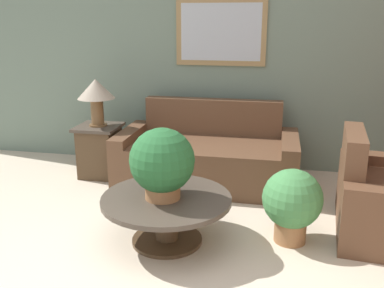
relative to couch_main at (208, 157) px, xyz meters
The scene contains 7 objects.
wall_back 1.23m from the couch_main, 109.19° to the left, with size 7.21×0.09×2.60m.
couch_main is the anchor object (origin of this frame).
coffee_table 1.42m from the couch_main, 94.32° to the right, with size 1.06×1.06×0.40m.
side_table 1.28m from the couch_main, behind, with size 0.49×0.49×0.61m.
table_lamp 1.45m from the couch_main, behind, with size 0.42×0.42×0.54m.
potted_plant_on_table 1.50m from the couch_main, 95.15° to the right, with size 0.52×0.52×0.58m.
potted_plant_floor 1.50m from the couch_main, 53.26° to the right, with size 0.49×0.49×0.63m.
Camera 1 is at (0.97, -2.15, 1.80)m, focal length 40.00 mm.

